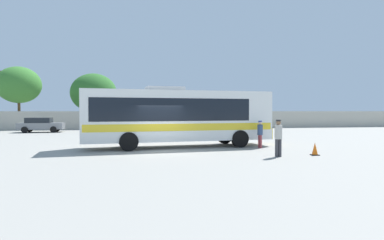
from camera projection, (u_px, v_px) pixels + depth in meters
The scene contains 10 objects.
ground_plane at pixel (151, 137), 27.72m from camera, with size 300.00×300.00×0.00m, color gray.
perimeter_wall at pixel (145, 120), 40.06m from camera, with size 80.00×0.30×2.16m, color #B2AD9E.
coach_bus_white_yellow at pixel (177, 115), 19.87m from camera, with size 11.50×3.67×3.62m.
attendant_by_bus_door at pixel (260, 132), 19.42m from camera, with size 0.37×0.37×1.62m.
passenger_waiting_on_apron at pixel (278, 136), 15.67m from camera, with size 0.37×0.37×1.77m.
parked_car_leftmost_grey at pixel (41, 125), 33.86m from camera, with size 4.38×2.04×1.51m.
parked_car_second_dark_blue at pixel (111, 124), 35.42m from camera, with size 4.10×2.02×1.42m.
roadside_tree_left at pixel (19, 85), 39.49m from camera, with size 5.15×5.15×7.52m.
roadside_tree_midleft at pixel (94, 93), 43.32m from camera, with size 5.95×5.95×7.12m.
traffic_cone_on_apron at pixel (315, 149), 16.23m from camera, with size 0.36×0.36×0.64m.
Camera 1 is at (-1.58, -17.84, 2.18)m, focal length 30.80 mm.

